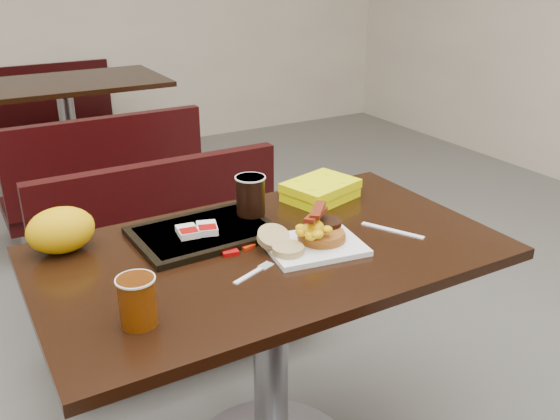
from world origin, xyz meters
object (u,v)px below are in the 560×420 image
fork (248,276)px  clamshell (320,190)px  bench_far_s (100,176)px  coffee_cup_far (251,196)px  pancake_stack (322,235)px  bench_near_n (182,268)px  platter (314,246)px  bench_far_n (50,119)px  knife (392,230)px  table_far (71,141)px  paper_bag (61,230)px  hashbrown_sleeve_right (207,228)px  coffee_cup_near (138,301)px  hashbrown_sleeve_left (188,232)px  table_near (271,365)px

fork → clamshell: (0.42, 0.33, 0.03)m
bench_far_s → coffee_cup_far: 1.77m
fork → coffee_cup_far: bearing=39.7°
pancake_stack → bench_near_n: bearing=99.8°
clamshell → platter: bearing=-142.0°
bench_far_s → clamshell: clamshell is taller
bench_far_n → knife: (0.35, -3.38, 0.39)m
table_far → paper_bag: 2.44m
bench_far_s → hashbrown_sleeve_right: size_ratio=13.98×
table_far → paper_bag: (-0.47, -2.35, 0.43)m
table_far → bench_far_s: table_far is taller
hashbrown_sleeve_right → coffee_cup_far: coffee_cup_far is taller
bench_near_n → hashbrown_sleeve_right: 0.71m
bench_far_n → coffee_cup_near: 3.53m
table_far → bench_far_n: 0.70m
table_far → fork: bearing=-92.5°
hashbrown_sleeve_left → hashbrown_sleeve_right: bearing=0.0°
coffee_cup_near → coffee_cup_far: 0.58m
table_near → pancake_stack: 0.43m
coffee_cup_near → paper_bag: size_ratio=0.62×
bench_far_n → fork: (-0.12, -3.41, 0.39)m
table_near → hashbrown_sleeve_right: size_ratio=16.78×
hashbrown_sleeve_left → bench_far_s: bearing=91.7°
bench_near_n → hashbrown_sleeve_left: (-0.17, -0.55, 0.42)m
hashbrown_sleeve_right → clamshell: bearing=27.9°
bench_near_n → fork: size_ratio=7.60×
clamshell → table_near: bearing=-159.7°
clamshell → paper_bag: 0.78m
pancake_stack → coffee_cup_far: bearing=110.2°
paper_bag → coffee_cup_near: bearing=-81.1°
hashbrown_sleeve_right → knife: bearing=-8.6°
bench_far_n → hashbrown_sleeve_right: size_ratio=13.98×
bench_far_n → clamshell: (0.30, -3.08, 0.42)m
bench_near_n → platter: (0.10, -0.76, 0.40)m
pancake_stack → paper_bag: 0.67m
hashbrown_sleeve_right → bench_far_n: bearing=104.7°
bench_far_n → coffee_cup_near: (-0.41, -3.47, 0.44)m
hashbrown_sleeve_left → clamshell: clamshell is taller
bench_far_s → coffee_cup_far: bearing=-88.6°
clamshell → fork: bearing=-158.0°
bench_near_n → coffee_cup_near: 1.06m
bench_far_n → coffee_cup_near: coffee_cup_near is taller
platter → coffee_cup_far: coffee_cup_far is taller
platter → coffee_cup_near: (-0.51, -0.11, 0.05)m
knife → hashbrown_sleeve_right: (-0.46, 0.22, 0.03)m
table_far → hashbrown_sleeve_right: bearing=-92.7°
hashbrown_sleeve_left → paper_bag: 0.32m
bench_near_n → knife: size_ratio=5.46×
fork → paper_bag: size_ratio=0.76×
bench_far_s → coffee_cup_far: (0.04, -1.71, 0.46)m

